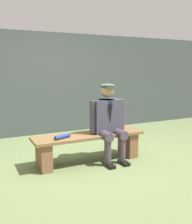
{
  "coord_description": "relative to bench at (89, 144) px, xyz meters",
  "views": [
    {
      "loc": [
        1.65,
        3.68,
        1.5
      ],
      "look_at": [
        -0.13,
        0.0,
        0.81
      ],
      "focal_mm": 41.5,
      "sensor_mm": 36.0,
      "label": 1
    }
  ],
  "objects": [
    {
      "name": "seated_man",
      "position": [
        -0.32,
        0.06,
        0.39
      ],
      "size": [
        0.64,
        0.6,
        1.27
      ],
      "color": "#3C3A4C",
      "rests_on": "ground"
    },
    {
      "name": "rolled_magazine",
      "position": [
        0.47,
        0.08,
        0.19
      ],
      "size": [
        0.28,
        0.16,
        0.06
      ],
      "primitive_type": "cylinder",
      "rotation": [
        0.0,
        1.57,
        0.39
      ],
      "color": "navy",
      "rests_on": "bench"
    },
    {
      "name": "ground_plane",
      "position": [
        0.0,
        0.0,
        -0.3
      ],
      "size": [
        30.0,
        30.0,
        0.0
      ],
      "primitive_type": "plane",
      "color": "#637547"
    },
    {
      "name": "bench",
      "position": [
        0.0,
        0.0,
        0.0
      ],
      "size": [
        1.81,
        0.47,
        0.46
      ],
      "color": "brown",
      "rests_on": "ground"
    },
    {
      "name": "stadium_wall",
      "position": [
        0.0,
        -2.23,
        0.85
      ],
      "size": [
        12.0,
        0.24,
        2.31
      ],
      "primitive_type": "cube",
      "color": "#3E4646",
      "rests_on": "ground"
    }
  ]
}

